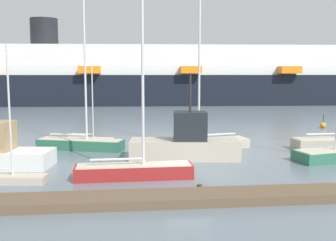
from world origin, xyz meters
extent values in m
plane|color=slate|center=(0.00, 0.00, 0.00)|extent=(600.00, 600.00, 0.00)
cube|color=brown|center=(0.00, -4.42, 0.20)|extent=(24.31, 1.89, 0.41)
cylinder|color=#423323|center=(0.00, -3.38, 0.25)|extent=(0.24, 0.24, 0.49)
cube|color=#BCB29E|center=(2.55, 8.02, 0.34)|extent=(6.95, 3.01, 0.68)
cube|color=beige|center=(2.55, 8.02, 0.70)|extent=(6.65, 2.82, 0.04)
cylinder|color=silver|center=(2.02, 7.91, 6.69)|extent=(0.16, 0.16, 12.03)
cylinder|color=silver|center=(3.51, 8.22, 1.03)|extent=(3.00, 0.74, 0.13)
cube|color=#2D6B51|center=(-6.85, 8.63, 0.37)|extent=(6.69, 3.44, 0.74)
cube|color=beige|center=(-6.85, 8.63, 0.76)|extent=(6.40, 3.25, 0.04)
cylinder|color=silver|center=(-6.35, 8.48, 6.72)|extent=(0.16, 0.16, 11.95)
cylinder|color=silver|center=(-7.75, 8.92, 1.09)|extent=(2.84, 1.02, 0.13)
cube|color=#BCB29E|center=(-9.70, -0.34, 0.20)|extent=(4.26, 1.50, 0.40)
cube|color=beige|center=(-9.70, -0.34, 0.42)|extent=(4.09, 1.40, 0.04)
cylinder|color=silver|center=(-9.37, -0.38, 3.81)|extent=(0.10, 0.10, 6.81)
cube|color=#BCB29E|center=(12.33, 6.76, 0.41)|extent=(6.56, 1.92, 0.81)
cube|color=beige|center=(12.33, 6.76, 0.83)|extent=(6.30, 1.77, 0.04)
cylinder|color=silver|center=(11.39, 6.73, 1.16)|extent=(2.93, 0.22, 0.12)
cube|color=gray|center=(-6.42, 11.45, 0.18)|extent=(4.24, 2.10, 0.37)
cube|color=beige|center=(-6.42, 11.45, 0.39)|extent=(4.06, 1.97, 0.04)
cylinder|color=silver|center=(-6.10, 11.37, 3.42)|extent=(0.10, 0.10, 6.11)
cylinder|color=silver|center=(-6.99, 11.59, 0.72)|extent=(1.80, 0.51, 0.08)
cube|color=maroon|center=(-3.02, -0.07, 0.37)|extent=(6.45, 1.62, 0.73)
cube|color=beige|center=(-3.02, -0.07, 0.75)|extent=(6.19, 1.49, 0.04)
cylinder|color=silver|center=(-2.50, -0.06, 6.62)|extent=(0.15, 0.15, 11.77)
cylinder|color=silver|center=(-3.95, -0.09, 1.08)|extent=(2.89, 0.18, 0.12)
cube|color=#BCB29E|center=(0.45, 4.57, 0.64)|extent=(7.46, 3.17, 1.28)
cube|color=#1E2328|center=(0.81, 4.53, 2.23)|extent=(2.36, 2.04, 1.88)
cylinder|color=#262626|center=(0.81, 4.53, 4.43)|extent=(0.14, 0.14, 2.53)
sphere|color=orange|center=(16.91, 17.74, 0.30)|extent=(0.59, 0.59, 0.59)
cylinder|color=black|center=(16.91, 17.74, 1.01)|extent=(0.06, 0.06, 0.85)
cube|color=black|center=(-0.55, 52.49, 2.63)|extent=(96.17, 18.36, 5.26)
cube|color=white|center=(-0.55, 52.49, 6.12)|extent=(88.44, 16.35, 1.72)
cube|color=white|center=(-0.55, 52.49, 7.84)|extent=(83.14, 15.37, 1.72)
cube|color=white|center=(-0.55, 52.49, 9.56)|extent=(77.83, 14.39, 1.72)
cube|color=orange|center=(-9.26, 45.97, 6.12)|extent=(3.58, 2.85, 1.20)
cube|color=orange|center=(7.44, 45.10, 6.12)|extent=(3.58, 2.85, 1.20)
cube|color=orange|center=(24.15, 44.23, 6.12)|extent=(3.58, 2.85, 1.20)
cylinder|color=black|center=(-17.73, 53.39, 12.81)|extent=(4.82, 4.82, 4.78)
camera|label=1|loc=(-3.43, -21.66, 5.80)|focal=43.05mm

